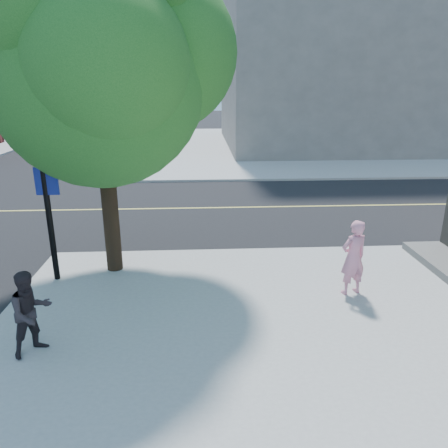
{
  "coord_description": "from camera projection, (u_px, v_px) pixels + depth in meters",
  "views": [
    {
      "loc": [
        2.93,
        -10.68,
        4.34
      ],
      "look_at": [
        3.46,
        -1.41,
        1.3
      ],
      "focal_mm": 33.9,
      "sensor_mm": 36.0,
      "label": 1
    }
  ],
  "objects": [
    {
      "name": "sidewalk_ne",
      "position": [
        338.0,
        145.0,
        32.43
      ],
      "size": [
        29.0,
        25.0,
        0.12
      ],
      "primitive_type": "cube",
      "color": "#A6A6A5",
      "rests_on": "ground"
    },
    {
      "name": "road_ew",
      "position": [
        122.0,
        209.0,
        15.59
      ],
      "size": [
        140.0,
        9.0,
        0.01
      ],
      "primitive_type": "cube",
      "color": "black",
      "rests_on": "ground"
    },
    {
      "name": "man_on_phone",
      "position": [
        353.0,
        257.0,
        8.81
      ],
      "size": [
        0.69,
        0.56,
        1.63
      ],
      "primitive_type": "imported",
      "rotation": [
        0.0,
        0.0,
        3.46
      ],
      "color": "pink",
      "rests_on": "sidewalk_se"
    },
    {
      "name": "ground",
      "position": [
        92.0,
        256.0,
        11.33
      ],
      "size": [
        140.0,
        140.0,
        0.0
      ],
      "primitive_type": "plane",
      "color": "black",
      "rests_on": "ground"
    },
    {
      "name": "filler_ne",
      "position": [
        350.0,
        46.0,
        30.74
      ],
      "size": [
        18.0,
        16.0,
        14.0
      ],
      "primitive_type": "cube",
      "color": "slate",
      "rests_on": "sidewalk_ne"
    },
    {
      "name": "street_tree",
      "position": [
        103.0,
        54.0,
        8.78
      ],
      "size": [
        5.66,
        5.14,
        7.51
      ],
      "rotation": [
        0.0,
        0.0,
        0.28
      ],
      "color": "black",
      "rests_on": "sidewalk_se"
    },
    {
      "name": "pedestrian",
      "position": [
        31.0,
        313.0,
        6.84
      ],
      "size": [
        0.88,
        0.89,
        1.44
      ],
      "primitive_type": "imported",
      "rotation": [
        0.0,
        0.0,
        0.8
      ],
      "color": "#2C2428",
      "rests_on": "sidewalk_se"
    }
  ]
}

